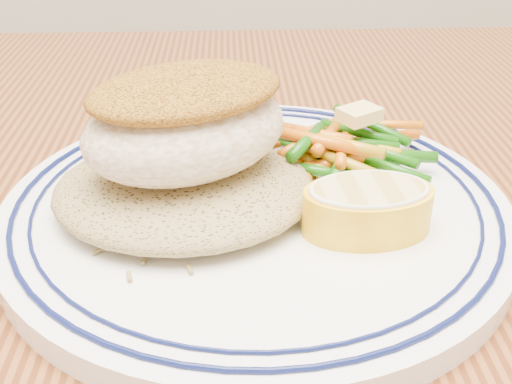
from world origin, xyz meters
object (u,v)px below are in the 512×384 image
(lemon_wedge, at_px, (368,207))
(vegetable_pile, at_px, (335,147))
(rice_pilaf, at_px, (184,184))
(plate, at_px, (256,208))
(fish_fillet, at_px, (186,121))

(lemon_wedge, bearing_deg, vegetable_pile, 94.32)
(rice_pilaf, distance_m, lemon_wedge, 0.10)
(plate, bearing_deg, vegetable_pile, 37.72)
(rice_pilaf, distance_m, vegetable_pile, 0.10)
(rice_pilaf, bearing_deg, plate, 6.56)
(plate, height_order, fish_fillet, fish_fillet)
(vegetable_pile, xyz_separation_m, lemon_wedge, (0.01, -0.07, 0.00))
(plate, xyz_separation_m, fish_fillet, (-0.04, -0.00, 0.06))
(rice_pilaf, xyz_separation_m, vegetable_pile, (0.09, 0.04, -0.00))
(rice_pilaf, relative_size, lemon_wedge, 2.02)
(plate, relative_size, vegetable_pile, 2.57)
(vegetable_pile, bearing_deg, rice_pilaf, -154.23)
(plate, height_order, lemon_wedge, lemon_wedge)
(plate, xyz_separation_m, vegetable_pile, (0.05, 0.04, 0.02))
(vegetable_pile, relative_size, lemon_wedge, 1.57)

